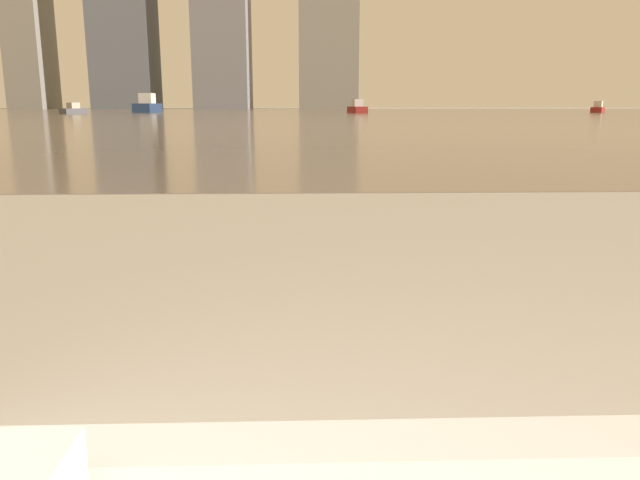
{
  "coord_description": "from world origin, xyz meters",
  "views": [
    {
      "loc": [
        0.04,
        0.19,
        0.97
      ],
      "look_at": [
        0.11,
        2.08,
        0.55
      ],
      "focal_mm": 35.0,
      "sensor_mm": 36.0,
      "label": 1
    }
  ],
  "objects": [
    {
      "name": "harbor_boat_2",
      "position": [
        -21.66,
        62.56,
        0.38
      ],
      "size": [
        2.1,
        2.95,
        1.05
      ],
      "color": "#4C4C51",
      "rests_on": "harbor_water"
    },
    {
      "name": "skyline_tower_0",
      "position": [
        -47.71,
        118.0,
        11.71
      ],
      "size": [
        6.19,
        9.52,
        23.43
      ],
      "color": "gray",
      "rests_on": "ground_plane"
    },
    {
      "name": "skyline_tower_2",
      "position": [
        -13.35,
        118.0,
        17.76
      ],
      "size": [
        9.44,
        13.98,
        35.52
      ],
      "color": "slate",
      "rests_on": "ground_plane"
    },
    {
      "name": "harbor_boat_4",
      "position": [
        -16.48,
        70.88,
        0.74
      ],
      "size": [
        2.08,
        5.56,
        2.06
      ],
      "color": "navy",
      "rests_on": "harbor_water"
    },
    {
      "name": "harbor_boat_3",
      "position": [
        32.85,
        68.65,
        0.44
      ],
      "size": [
        2.69,
        3.38,
        1.23
      ],
      "color": "maroon",
      "rests_on": "harbor_water"
    },
    {
      "name": "harbor_water",
      "position": [
        0.0,
        62.0,
        0.01
      ],
      "size": [
        180.0,
        110.0,
        0.01
      ],
      "color": "gray",
      "rests_on": "ground_plane"
    },
    {
      "name": "skyline_tower_3",
      "position": [
        5.63,
        118.0,
        12.05
      ],
      "size": [
        10.6,
        7.96,
        24.1
      ],
      "color": "gray",
      "rests_on": "ground_plane"
    },
    {
      "name": "harbor_boat_1",
      "position": [
        6.2,
        65.88,
        0.5
      ],
      "size": [
        1.87,
        3.87,
        1.39
      ],
      "color": "maroon",
      "rests_on": "harbor_water"
    }
  ]
}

